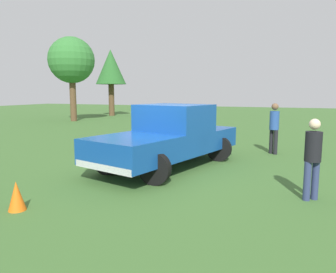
# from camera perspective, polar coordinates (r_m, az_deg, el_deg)

# --- Properties ---
(ground_plane) EXTENTS (80.00, 80.00, 0.00)m
(ground_plane) POSITION_cam_1_polar(r_m,az_deg,el_deg) (8.97, -1.28, -6.06)
(ground_plane) COLOR #3D662D
(pickup_truck) EXTENTS (3.17, 5.40, 1.81)m
(pickup_truck) POSITION_cam_1_polar(r_m,az_deg,el_deg) (9.29, 0.48, 0.32)
(pickup_truck) COLOR black
(pickup_truck) RESTS_ON ground_plane
(person_bystander) EXTENTS (0.45, 0.45, 1.65)m
(person_bystander) POSITION_cam_1_polar(r_m,az_deg,el_deg) (6.99, 24.45, -3.01)
(person_bystander) COLOR navy
(person_bystander) RESTS_ON ground_plane
(person_visitor) EXTENTS (0.45, 0.45, 1.78)m
(person_visitor) POSITION_cam_1_polar(r_m,az_deg,el_deg) (11.77, 18.43, 1.90)
(person_visitor) COLOR black
(person_visitor) RESTS_ON ground_plane
(tree_back_left) EXTENTS (2.74, 2.74, 6.00)m
(tree_back_left) POSITION_cam_1_polar(r_m,az_deg,el_deg) (30.15, -10.19, 11.97)
(tree_back_left) COLOR brown
(tree_back_left) RESTS_ON ground_plane
(tree_back_right) EXTENTS (3.37, 3.37, 6.19)m
(tree_back_right) POSITION_cam_1_polar(r_m,az_deg,el_deg) (25.18, -16.86, 12.81)
(tree_back_right) COLOR brown
(tree_back_right) RESTS_ON ground_plane
(traffic_cone) EXTENTS (0.32, 0.32, 0.55)m
(traffic_cone) POSITION_cam_1_polar(r_m,az_deg,el_deg) (6.59, -25.43, -9.56)
(traffic_cone) COLOR orange
(traffic_cone) RESTS_ON ground_plane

